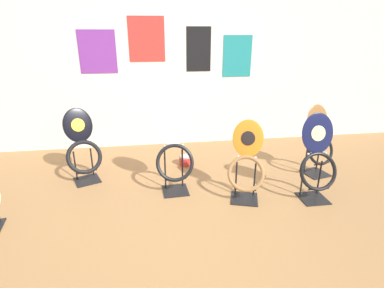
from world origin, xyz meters
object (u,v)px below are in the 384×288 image
(toilet_seat_display_navy_moon, at_px, (317,161))
(paint_can, at_px, (185,160))
(toilet_seat_display_orange_sun, at_px, (246,166))
(toilet_seat_display_jazz_black, at_px, (83,149))
(toilet_seat_display_woodgrain, at_px, (319,142))
(toilet_seat_display_white_plain, at_px, (174,150))

(toilet_seat_display_navy_moon, distance_m, paint_can, 1.66)
(toilet_seat_display_orange_sun, height_order, toilet_seat_display_navy_moon, toilet_seat_display_navy_moon)
(toilet_seat_display_orange_sun, bearing_deg, paint_can, 118.80)
(toilet_seat_display_jazz_black, bearing_deg, paint_can, 11.59)
(toilet_seat_display_orange_sun, bearing_deg, toilet_seat_display_woodgrain, 23.35)
(toilet_seat_display_white_plain, relative_size, paint_can, 5.75)
(toilet_seat_display_orange_sun, height_order, toilet_seat_display_white_plain, toilet_seat_display_white_plain)
(toilet_seat_display_orange_sun, height_order, paint_can, toilet_seat_display_orange_sun)
(toilet_seat_display_white_plain, height_order, toilet_seat_display_navy_moon, toilet_seat_display_white_plain)
(toilet_seat_display_jazz_black, bearing_deg, toilet_seat_display_navy_moon, -17.79)
(toilet_seat_display_jazz_black, height_order, toilet_seat_display_white_plain, toilet_seat_display_white_plain)
(toilet_seat_display_navy_moon, xyz_separation_m, paint_can, (-1.24, 1.05, -0.36))
(toilet_seat_display_white_plain, xyz_separation_m, toilet_seat_display_navy_moon, (1.44, -0.40, -0.05))
(toilet_seat_display_jazz_black, bearing_deg, toilet_seat_display_orange_sun, -21.48)
(toilet_seat_display_jazz_black, xyz_separation_m, toilet_seat_display_white_plain, (1.03, -0.39, 0.08))
(toilet_seat_display_white_plain, distance_m, paint_can, 0.79)
(toilet_seat_display_woodgrain, bearing_deg, toilet_seat_display_navy_moon, -121.31)
(toilet_seat_display_jazz_black, relative_size, toilet_seat_display_woodgrain, 0.99)
(toilet_seat_display_jazz_black, distance_m, toilet_seat_display_white_plain, 1.11)
(toilet_seat_display_orange_sun, relative_size, toilet_seat_display_navy_moon, 0.91)
(toilet_seat_display_woodgrain, relative_size, paint_can, 5.17)
(toilet_seat_display_navy_moon, bearing_deg, toilet_seat_display_white_plain, 164.43)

